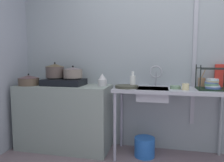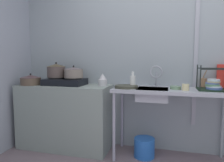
% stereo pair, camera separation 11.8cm
% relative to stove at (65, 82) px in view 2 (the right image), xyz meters
% --- Properties ---
extents(wall_back, '(4.88, 0.10, 2.54)m').
position_rel_stove_xyz_m(wall_back, '(1.32, 0.31, 0.35)').
color(wall_back, '#939CA4').
rests_on(wall_back, ground).
extents(wall_metal_strip, '(0.05, 0.01, 2.03)m').
position_rel_stove_xyz_m(wall_metal_strip, '(1.69, 0.25, 0.47)').
color(wall_metal_strip, '#A1A3B1').
extents(counter_concrete, '(1.26, 0.52, 0.88)m').
position_rel_stove_xyz_m(counter_concrete, '(-0.01, 0.00, -0.49)').
color(counter_concrete, gray).
rests_on(counter_concrete, ground).
extents(counter_sink, '(1.36, 0.52, 0.88)m').
position_rel_stove_xyz_m(counter_sink, '(1.39, 0.00, -0.13)').
color(counter_sink, '#A1A3B1').
rests_on(counter_sink, ground).
extents(stove, '(0.54, 0.35, 0.10)m').
position_rel_stove_xyz_m(stove, '(0.00, 0.00, 0.00)').
color(stove, black).
rests_on(stove, counter_concrete).
extents(pot_on_left_burner, '(0.25, 0.25, 0.21)m').
position_rel_stove_xyz_m(pot_on_left_burner, '(-0.13, 0.00, 0.15)').
color(pot_on_left_burner, '#4C3F3B').
rests_on(pot_on_left_burner, stove).
extents(pot_on_right_burner, '(0.26, 0.26, 0.16)m').
position_rel_stove_xyz_m(pot_on_right_burner, '(0.13, 0.00, 0.13)').
color(pot_on_right_burner, slate).
rests_on(pot_on_right_burner, stove).
extents(pot_beside_stove, '(0.28, 0.28, 0.16)m').
position_rel_stove_xyz_m(pot_beside_stove, '(-0.46, -0.12, 0.02)').
color(pot_beside_stove, brown).
rests_on(pot_beside_stove, counter_concrete).
extents(percolator, '(0.12, 0.12, 0.16)m').
position_rel_stove_xyz_m(percolator, '(0.52, 0.06, 0.03)').
color(percolator, silver).
rests_on(percolator, counter_concrete).
extents(sink_basin, '(0.37, 0.34, 0.14)m').
position_rel_stove_xyz_m(sink_basin, '(1.18, -0.04, -0.12)').
color(sink_basin, '#A1A3B1').
rests_on(sink_basin, counter_sink).
extents(faucet, '(0.16, 0.09, 0.27)m').
position_rel_stove_xyz_m(faucet, '(1.21, 0.10, 0.13)').
color(faucet, '#A1A3B1').
rests_on(faucet, counter_sink).
extents(frying_pan, '(0.29, 0.29, 0.03)m').
position_rel_stove_xyz_m(frying_pan, '(0.87, -0.06, -0.03)').
color(frying_pan, '#3A3A2E').
rests_on(frying_pan, counter_sink).
extents(dish_rack, '(0.34, 0.31, 0.29)m').
position_rel_stove_xyz_m(dish_rack, '(1.86, 0.01, 0.01)').
color(dish_rack, black).
rests_on(dish_rack, counter_sink).
extents(cup_by_rack, '(0.08, 0.08, 0.07)m').
position_rel_stove_xyz_m(cup_by_rack, '(1.55, -0.09, -0.01)').
color(cup_by_rack, beige).
rests_on(cup_by_rack, counter_sink).
extents(small_bowl_on_drainboard, '(0.13, 0.13, 0.04)m').
position_rel_stove_xyz_m(small_bowl_on_drainboard, '(1.45, -0.02, -0.03)').
color(small_bowl_on_drainboard, gray).
rests_on(small_bowl_on_drainboard, counter_sink).
extents(bottle_by_sink, '(0.07, 0.07, 0.20)m').
position_rel_stove_xyz_m(bottle_by_sink, '(0.93, 0.03, 0.03)').
color(bottle_by_sink, white).
rests_on(bottle_by_sink, counter_sink).
extents(utensil_jar, '(0.08, 0.08, 0.22)m').
position_rel_stove_xyz_m(utensil_jar, '(1.78, 0.20, 0.01)').
color(utensil_jar, '#946B4E').
rests_on(utensil_jar, counter_sink).
extents(bucket_on_floor, '(0.26, 0.26, 0.24)m').
position_rel_stove_xyz_m(bucket_on_floor, '(1.09, -0.03, -0.80)').
color(bucket_on_floor, blue).
rests_on(bucket_on_floor, ground).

